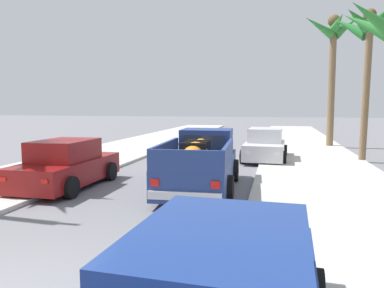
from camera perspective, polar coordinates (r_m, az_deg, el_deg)
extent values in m
cube|color=beige|center=(18.14, -16.03, -2.35)|extent=(4.70, 60.00, 0.12)
cube|color=beige|center=(15.97, 18.79, -3.55)|extent=(4.70, 60.00, 0.12)
cube|color=silver|center=(17.70, -13.33, -2.51)|extent=(0.16, 60.00, 0.10)
cube|color=silver|center=(15.90, 15.38, -3.52)|extent=(0.16, 60.00, 0.10)
cube|color=navy|center=(11.44, 1.29, -4.19)|extent=(2.20, 5.20, 0.80)
cube|color=navy|center=(12.90, 2.34, 0.56)|extent=(1.80, 1.59, 0.80)
cube|color=#283342|center=(12.15, 1.88, 0.31)|extent=(1.38, 0.14, 0.44)
cube|color=#283342|center=(13.65, 2.76, 0.94)|extent=(1.46, 0.14, 0.48)
cube|color=navy|center=(10.68, -4.22, -1.25)|extent=(0.29, 3.30, 0.56)
cube|color=navy|center=(10.39, 5.57, -1.46)|extent=(0.29, 3.30, 0.56)
cube|color=navy|center=(8.89, -1.09, -2.71)|extent=(1.88, 0.21, 0.56)
cube|color=silver|center=(8.97, -1.19, -8.10)|extent=(1.83, 0.22, 0.20)
cylinder|color=black|center=(13.13, -1.97, -3.84)|extent=(0.30, 0.77, 0.76)
cylinder|color=black|center=(12.88, 6.62, -4.07)|extent=(0.30, 0.77, 0.76)
cylinder|color=black|center=(10.33, -5.29, -6.57)|extent=(0.30, 0.77, 0.76)
cylinder|color=black|center=(10.01, 5.68, -6.98)|extent=(0.30, 0.77, 0.76)
cube|color=red|center=(9.10, -5.82, -5.99)|extent=(0.22, 0.05, 0.18)
cube|color=red|center=(8.82, 3.66, -6.35)|extent=(0.22, 0.05, 0.18)
ellipsoid|color=orange|center=(10.51, 0.62, -1.24)|extent=(0.79, 1.74, 0.60)
sphere|color=orange|center=(11.43, 1.38, -0.25)|extent=(0.44, 0.44, 0.44)
cube|color=black|center=(10.05, 0.20, -1.57)|extent=(0.72, 0.16, 0.61)
cube|color=black|center=(10.51, 0.62, -1.24)|extent=(0.72, 0.16, 0.61)
cube|color=black|center=(10.97, 1.01, -0.93)|extent=(0.72, 0.16, 0.61)
cube|color=maroon|center=(12.50, -18.82, -3.94)|extent=(1.79, 4.21, 0.72)
cube|color=maroon|center=(12.32, -19.17, -0.90)|extent=(1.54, 2.11, 0.64)
cube|color=#283342|center=(13.15, -16.95, -0.49)|extent=(1.37, 0.09, 0.52)
cube|color=#283342|center=(11.51, -21.70, -1.55)|extent=(1.34, 0.09, 0.50)
cylinder|color=black|center=(14.09, -19.18, -3.74)|extent=(0.22, 0.64, 0.64)
cylinder|color=black|center=(13.24, -12.50, -4.16)|extent=(0.22, 0.64, 0.64)
cylinder|color=black|center=(12.00, -25.74, -5.67)|extent=(0.22, 0.64, 0.64)
cylinder|color=black|center=(10.98, -18.29, -6.42)|extent=(0.22, 0.64, 0.64)
cube|color=red|center=(11.16, -27.31, -4.90)|extent=(0.20, 0.04, 0.12)
cube|color=white|center=(14.59, -16.60, -2.19)|extent=(0.20, 0.04, 0.10)
cube|color=red|center=(10.40, -21.91, -5.42)|extent=(0.20, 0.04, 0.12)
cube|color=white|center=(14.04, -12.19, -2.39)|extent=(0.20, 0.04, 0.10)
cube|color=silver|center=(17.91, 11.27, -0.80)|extent=(1.91, 4.26, 0.72)
cube|color=silver|center=(17.94, 11.34, 1.40)|extent=(1.60, 2.15, 0.64)
cube|color=#283342|center=(16.98, 11.12, 1.08)|extent=(1.37, 0.13, 0.52)
cube|color=#283342|center=(18.91, 11.53, 1.56)|extent=(1.34, 0.13, 0.50)
cylinder|color=black|center=(16.61, 14.06, -2.14)|extent=(0.24, 0.65, 0.64)
cylinder|color=black|center=(16.74, 7.87, -1.96)|extent=(0.24, 0.65, 0.64)
cylinder|color=black|center=(19.19, 14.21, -1.06)|extent=(0.24, 0.65, 0.64)
cylinder|color=black|center=(19.30, 8.85, -0.91)|extent=(0.24, 0.65, 0.64)
cube|color=red|center=(19.97, 13.50, 0.16)|extent=(0.20, 0.05, 0.12)
cube|color=white|center=(15.78, 12.99, -1.48)|extent=(0.20, 0.05, 0.10)
cube|color=red|center=(20.04, 9.88, 0.26)|extent=(0.20, 0.05, 0.12)
cube|color=white|center=(15.87, 8.55, -1.35)|extent=(0.20, 0.05, 0.10)
cube|color=navy|center=(3.48, 4.45, -17.97)|extent=(1.61, 2.16, 0.64)
cube|color=#283342|center=(4.38, 6.92, -13.14)|extent=(1.37, 0.14, 0.52)
cylinder|color=black|center=(5.29, -2.78, -19.84)|extent=(0.25, 0.65, 0.64)
cube|color=white|center=(5.83, 2.52, -14.27)|extent=(0.20, 0.05, 0.10)
cube|color=white|center=(5.70, 15.11, -14.95)|extent=(0.20, 0.05, 0.10)
cylinder|color=brown|center=(18.46, 25.41, 7.54)|extent=(0.31, 0.65, 6.61)
cone|color=#23702D|center=(19.72, 26.13, 16.19)|extent=(1.15, 2.00, 1.29)
cone|color=#23702D|center=(19.23, 23.27, 16.35)|extent=(1.80, 1.61, 1.43)
cone|color=#23702D|center=(18.29, 24.37, 17.28)|extent=(1.55, 1.39, 1.18)
cone|color=#23702D|center=(18.16, 27.40, 17.19)|extent=(1.17, 1.81, 1.21)
sphere|color=brown|center=(18.88, 25.88, 17.60)|extent=(0.56, 0.56, 0.56)
cylinder|color=brown|center=(24.55, 20.84, 8.54)|extent=(0.41, 0.61, 7.75)
cone|color=#2D7F33|center=(25.08, 22.90, 16.49)|extent=(1.51, 0.57, 1.35)
cone|color=#2D7F33|center=(25.71, 21.78, 16.19)|extent=(1.24, 1.69, 1.42)
cone|color=#2D7F33|center=(25.38, 19.63, 16.54)|extent=(1.57, 1.43, 1.33)
cone|color=#2D7F33|center=(24.44, 19.10, 16.90)|extent=(2.09, 1.38, 1.42)
cone|color=#2D7F33|center=(24.32, 21.77, 17.22)|extent=(0.86, 1.64, 1.13)
sphere|color=brown|center=(25.04, 21.19, 17.40)|extent=(0.74, 0.74, 0.74)
cone|color=#2D7F33|center=(13.74, 25.90, 16.07)|extent=(2.02, 1.66, 1.53)
cone|color=#2D7F33|center=(12.87, 26.64, 16.79)|extent=(1.96, 1.14, 1.50)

